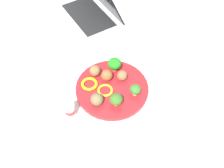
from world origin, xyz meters
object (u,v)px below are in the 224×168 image
at_px(broccoli_floret_mid_left, 116,99).
at_px(knife, 146,49).
at_px(meatball_near_rim, 122,75).
at_px(plate, 112,88).
at_px(meatball_front_right, 107,75).
at_px(fork, 152,54).
at_px(laptop, 92,10).
at_px(pepper_ring_mid_right, 105,90).
at_px(meatball_back_left, 97,99).
at_px(napkin, 150,51).
at_px(meatball_back_right, 96,70).
at_px(broccoli_floret_back_left, 115,64).
at_px(broccoli_floret_far_rim, 135,90).
at_px(yogurt_bottle, 70,110).
at_px(pepper_ring_near_rim, 89,84).

distance_m(broccoli_floret_mid_left, knife, 0.32).
bearing_deg(meatball_near_rim, plate, 2.25).
bearing_deg(meatball_front_right, plate, 70.02).
distance_m(fork, laptop, 0.38).
bearing_deg(pepper_ring_mid_right, knife, -172.58).
relative_size(meatball_back_left, laptop, 0.13).
height_order(napkin, laptop, laptop).
distance_m(meatball_back_right, fork, 0.27).
height_order(broccoli_floret_mid_left, fork, broccoli_floret_mid_left).
height_order(broccoli_floret_back_left, knife, broccoli_floret_back_left).
bearing_deg(broccoli_floret_far_rim, meatball_back_right, -79.35).
bearing_deg(broccoli_floret_mid_left, knife, -160.27).
bearing_deg(fork, yogurt_bottle, -2.70).
distance_m(meatball_back_right, meatball_near_rim, 0.10).
xyz_separation_m(meatball_front_right, knife, (-0.24, -0.00, -0.03)).
bearing_deg(laptop, broccoli_floret_far_rim, 64.81).
relative_size(meatball_near_rim, pepper_ring_near_rim, 0.64).
xyz_separation_m(meatball_back_left, meatball_near_rim, (-0.15, -0.01, -0.00)).
height_order(meatball_near_rim, laptop, laptop).
relative_size(meatball_back_right, napkin, 0.26).
bearing_deg(laptop, meatball_near_rim, 62.40).
height_order(broccoli_floret_mid_left, meatball_front_right, broccoli_floret_mid_left).
relative_size(broccoli_floret_mid_left, pepper_ring_near_rim, 0.84).
bearing_deg(napkin, meatball_back_left, 5.93).
relative_size(broccoli_floret_far_rim, napkin, 0.27).
bearing_deg(fork, knife, -93.23).
relative_size(broccoli_floret_far_rim, meatball_near_rim, 1.13).
height_order(broccoli_floret_far_rim, meatball_near_rim, broccoli_floret_far_rim).
xyz_separation_m(meatball_back_left, pepper_ring_near_rim, (-0.04, -0.08, -0.02)).
bearing_deg(meatball_back_right, yogurt_bottle, 19.06).
xyz_separation_m(meatball_back_left, yogurt_bottle, (0.09, -0.04, -0.00)).
xyz_separation_m(broccoli_floret_far_rim, laptop, (-0.22, -0.47, -0.01)).
height_order(knife, yogurt_bottle, yogurt_bottle).
bearing_deg(pepper_ring_mid_right, laptop, -127.11).
xyz_separation_m(broccoli_floret_far_rim, meatball_near_rim, (-0.02, -0.09, -0.01)).
relative_size(meatball_back_left, fork, 0.39).
bearing_deg(plate, napkin, -174.48).
bearing_deg(plate, meatball_near_rim, -177.75).
bearing_deg(yogurt_bottle, broccoli_floret_back_left, -174.01).
bearing_deg(meatball_front_right, fork, 171.60).
xyz_separation_m(napkin, fork, (0.01, 0.02, 0.00)).
bearing_deg(broccoli_floret_back_left, broccoli_floret_far_rim, 75.86).
xyz_separation_m(fork, laptop, (-0.00, -0.38, 0.03)).
bearing_deg(broccoli_floret_back_left, meatball_front_right, 12.31).
height_order(meatball_front_right, knife, meatball_front_right).
distance_m(broccoli_floret_back_left, meatball_back_left, 0.17).
bearing_deg(meatball_back_left, meatball_near_rim, -174.74).
height_order(broccoli_floret_far_rim, fork, broccoli_floret_far_rim).
relative_size(broccoli_floret_far_rim, pepper_ring_mid_right, 0.78).
bearing_deg(yogurt_bottle, pepper_ring_mid_right, 171.70).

